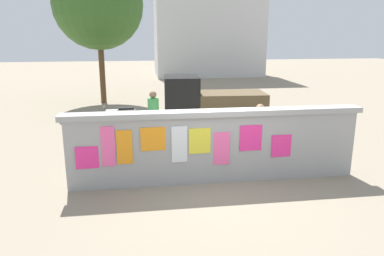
{
  "coord_description": "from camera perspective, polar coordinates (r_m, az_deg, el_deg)",
  "views": [
    {
      "loc": [
        -1.68,
        -7.82,
        3.34
      ],
      "look_at": [
        -0.34,
        1.42,
        0.91
      ],
      "focal_mm": 34.48,
      "sensor_mm": 36.0,
      "label": 1
    }
  ],
  "objects": [
    {
      "name": "bicycle_far",
      "position": [
        9.7,
        -12.11,
        -3.64
      ],
      "size": [
        1.7,
        0.44,
        0.95
      ],
      "color": "black",
      "rests_on": "ground"
    },
    {
      "name": "person_bystander",
      "position": [
        9.44,
        10.36,
        -0.12
      ],
      "size": [
        0.45,
        0.45,
        1.62
      ],
      "color": "#3F994C",
      "rests_on": "ground"
    },
    {
      "name": "motorcycle",
      "position": [
        13.11,
        -10.78,
        1.63
      ],
      "size": [
        1.9,
        0.56,
        0.87
      ],
      "color": "black",
      "rests_on": "ground"
    },
    {
      "name": "ground",
      "position": [
        16.26,
        -2.15,
        2.7
      ],
      "size": [
        60.0,
        60.0,
        0.0
      ],
      "primitive_type": "plane",
      "color": "gray"
    },
    {
      "name": "tree_roadside",
      "position": [
        18.38,
        -14.33,
        18.01
      ],
      "size": [
        4.14,
        4.14,
        6.66
      ],
      "color": "brown",
      "rests_on": "ground"
    },
    {
      "name": "building_background",
      "position": [
        30.24,
        2.38,
        16.05
      ],
      "size": [
        8.5,
        5.39,
        8.21
      ],
      "color": "silver",
      "rests_on": "ground"
    },
    {
      "name": "auto_rickshaw_truck",
      "position": [
        13.31,
        2.65,
        3.99
      ],
      "size": [
        3.68,
        1.71,
        1.85
      ],
      "color": "black",
      "rests_on": "ground"
    },
    {
      "name": "poster_wall",
      "position": [
        8.37,
        3.65,
        -2.68
      ],
      "size": [
        6.77,
        0.42,
        1.68
      ],
      "color": "#9C9C9C",
      "rests_on": "ground"
    },
    {
      "name": "person_walking",
      "position": [
        11.41,
        -6.0,
        2.58
      ],
      "size": [
        0.48,
        0.48,
        1.62
      ],
      "color": "purple",
      "rests_on": "ground"
    },
    {
      "name": "bicycle_near",
      "position": [
        11.0,
        13.91,
        -1.57
      ],
      "size": [
        1.65,
        0.62,
        0.95
      ],
      "color": "black",
      "rests_on": "ground"
    }
  ]
}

